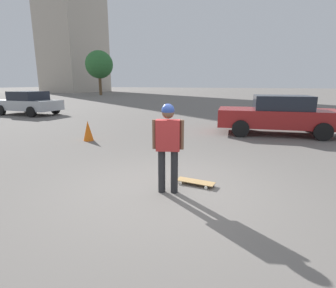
{
  "coord_description": "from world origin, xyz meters",
  "views": [
    {
      "loc": [
        4.15,
        1.61,
        1.94
      ],
      "look_at": [
        0.0,
        0.0,
        0.9
      ],
      "focal_mm": 28.0,
      "sensor_mm": 36.0,
      "label": 1
    }
  ],
  "objects_px": {
    "skateboard": "(195,182)",
    "person": "(168,140)",
    "car_parked_far": "(28,103)",
    "traffic_cone": "(88,131)",
    "car_parked_near": "(278,115)"
  },
  "relations": [
    {
      "from": "skateboard",
      "to": "traffic_cone",
      "type": "height_order",
      "value": "traffic_cone"
    },
    {
      "from": "person",
      "to": "skateboard",
      "type": "relative_size",
      "value": 2.07
    },
    {
      "from": "skateboard",
      "to": "person",
      "type": "bearing_deg",
      "value": 59.91
    },
    {
      "from": "person",
      "to": "car_parked_far",
      "type": "bearing_deg",
      "value": 131.2
    },
    {
      "from": "person",
      "to": "car_parked_far",
      "type": "distance_m",
      "value": 14.86
    },
    {
      "from": "car_parked_far",
      "to": "traffic_cone",
      "type": "xyz_separation_m",
      "value": [
        4.94,
        8.34,
        -0.4
      ]
    },
    {
      "from": "car_parked_far",
      "to": "traffic_cone",
      "type": "distance_m",
      "value": 9.71
    },
    {
      "from": "person",
      "to": "car_parked_far",
      "type": "height_order",
      "value": "person"
    },
    {
      "from": "person",
      "to": "traffic_cone",
      "type": "height_order",
      "value": "person"
    },
    {
      "from": "car_parked_far",
      "to": "traffic_cone",
      "type": "height_order",
      "value": "car_parked_far"
    },
    {
      "from": "person",
      "to": "car_parked_near",
      "type": "distance_m",
      "value": 7.0
    },
    {
      "from": "skateboard",
      "to": "traffic_cone",
      "type": "xyz_separation_m",
      "value": [
        -2.58,
        -4.52,
        0.28
      ]
    },
    {
      "from": "car_parked_near",
      "to": "car_parked_far",
      "type": "distance_m",
      "value": 14.48
    },
    {
      "from": "car_parked_far",
      "to": "car_parked_near",
      "type": "bearing_deg",
      "value": 175.71
    },
    {
      "from": "skateboard",
      "to": "car_parked_near",
      "type": "height_order",
      "value": "car_parked_near"
    }
  ]
}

